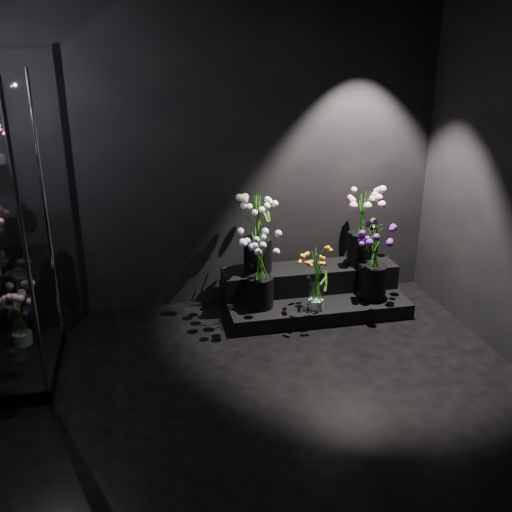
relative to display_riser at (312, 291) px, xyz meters
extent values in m
plane|color=black|center=(-0.80, -1.68, -0.15)|extent=(4.00, 4.00, 0.00)
plane|color=black|center=(-0.80, 0.32, 1.25)|extent=(4.00, 0.00, 4.00)
plane|color=black|center=(-0.80, -3.68, 1.25)|extent=(4.00, 0.00, 4.00)
cube|color=black|center=(0.00, -0.08, -0.08)|extent=(1.63, 0.72, 0.14)
cube|color=black|center=(0.00, 0.10, 0.10)|extent=(1.63, 0.36, 0.23)
cube|color=black|center=(-2.49, -0.60, -0.10)|extent=(0.59, 0.98, 0.10)
cube|color=white|center=(-2.49, -0.60, 0.68)|extent=(0.53, 0.92, 0.01)
cylinder|color=white|center=(-0.07, -0.31, 0.10)|extent=(0.14, 0.14, 0.23)
cylinder|color=black|center=(-0.53, -0.18, 0.12)|extent=(0.23, 0.23, 0.28)
cylinder|color=black|center=(0.49, -0.21, 0.15)|extent=(0.25, 0.25, 0.32)
cylinder|color=black|center=(-0.50, 0.10, 0.37)|extent=(0.26, 0.26, 0.31)
cylinder|color=black|center=(0.47, 0.06, 0.37)|extent=(0.25, 0.25, 0.31)
cylinder|color=white|center=(-2.48, -0.37, 0.09)|extent=(0.16, 0.16, 0.28)
camera|label=1|loc=(-1.50, -4.60, 2.18)|focal=40.00mm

